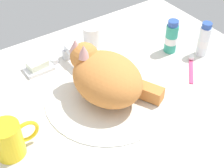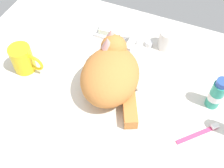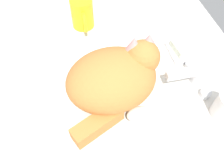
# 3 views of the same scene
# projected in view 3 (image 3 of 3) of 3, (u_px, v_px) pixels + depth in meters

# --- Properties ---
(ground_plane) EXTENTS (1.10, 0.83, 0.03)m
(ground_plane) POSITION_uv_depth(u_px,v_px,m) (111.00, 100.00, 0.63)
(ground_plane) COLOR silver
(sink_basin) EXTENTS (0.36, 0.36, 0.01)m
(sink_basin) POSITION_uv_depth(u_px,v_px,m) (111.00, 96.00, 0.61)
(sink_basin) COLOR silver
(sink_basin) RESTS_ON ground_plane
(faucet) EXTENTS (0.13, 0.11, 0.06)m
(faucet) POSITION_uv_depth(u_px,v_px,m) (193.00, 76.00, 0.62)
(faucet) COLOR silver
(faucet) RESTS_ON ground_plane
(cat) EXTENTS (0.23, 0.25, 0.16)m
(cat) POSITION_uv_depth(u_px,v_px,m) (115.00, 78.00, 0.55)
(cat) COLOR #D17F3D
(cat) RESTS_ON sink_basin
(coffee_mug) EXTENTS (0.12, 0.07, 0.10)m
(coffee_mug) POSITION_uv_depth(u_px,v_px,m) (82.00, 14.00, 0.75)
(coffee_mug) COLOR yellow
(coffee_mug) RESTS_ON ground_plane
(soap_dish) EXTENTS (0.09, 0.06, 0.01)m
(soap_dish) POSITION_uv_depth(u_px,v_px,m) (180.00, 52.00, 0.70)
(soap_dish) COLOR white
(soap_dish) RESTS_ON ground_plane
(soap_bar) EXTENTS (0.07, 0.05, 0.02)m
(soap_bar) POSITION_uv_depth(u_px,v_px,m) (181.00, 48.00, 0.69)
(soap_bar) COLOR silver
(soap_bar) RESTS_ON soap_dish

